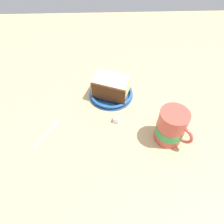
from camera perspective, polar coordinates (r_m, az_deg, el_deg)
ground_plane at (r=66.57cm, az=-0.01°, el=-0.56°), size 140.68×140.68×2.85cm
small_plate at (r=69.76cm, az=0.13°, el=5.18°), size 14.61×14.61×1.84cm
cake_slice at (r=67.38cm, az=0.05°, el=6.99°), size 11.66×13.24×6.31cm
tea_mug at (r=57.47cm, az=15.95°, el=-3.97°), size 9.06×8.62×10.52cm
teaspoon at (r=63.70cm, az=-16.34°, el=-3.96°), size 10.39×6.56×0.80cm
sugar_cube at (r=62.23cm, az=1.19°, el=-2.08°), size 2.20×2.20×1.70cm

